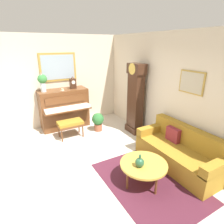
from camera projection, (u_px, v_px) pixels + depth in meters
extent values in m
cube|color=beige|center=(78.00, 169.00, 4.07)|extent=(6.40, 6.00, 0.10)
cube|color=beige|center=(46.00, 83.00, 5.70)|extent=(0.10, 4.90, 2.80)
cube|color=#B28E3D|center=(58.00, 67.00, 5.67)|extent=(0.03, 1.10, 0.84)
cube|color=#9EB2C1|center=(58.00, 67.00, 5.66)|extent=(0.01, 0.98, 0.72)
cube|color=beige|center=(166.00, 91.00, 4.68)|extent=(5.30, 0.10, 2.80)
cube|color=#B28E3D|center=(192.00, 82.00, 3.92)|extent=(0.60, 0.03, 0.48)
cube|color=#BCB299|center=(191.00, 82.00, 3.91)|extent=(0.54, 0.01, 0.42)
cube|color=#4C1E2D|center=(149.00, 182.00, 3.61)|extent=(2.10, 1.50, 0.01)
cube|color=brown|center=(64.00, 108.00, 5.86)|extent=(0.60, 1.44, 1.21)
cube|color=brown|center=(68.00, 110.00, 5.49)|extent=(0.28, 1.38, 0.04)
cube|color=white|center=(68.00, 108.00, 5.47)|extent=(0.26, 1.32, 0.08)
cube|color=brown|center=(66.00, 99.00, 5.47)|extent=(0.03, 1.20, 0.20)
cube|color=brown|center=(70.00, 125.00, 5.25)|extent=(0.42, 0.70, 0.04)
cube|color=olive|center=(70.00, 123.00, 5.23)|extent=(0.40, 0.68, 0.08)
cylinder|color=brown|center=(62.00, 136.00, 5.05)|extent=(0.04, 0.04, 0.36)
cylinder|color=brown|center=(83.00, 131.00, 5.33)|extent=(0.04, 0.04, 0.36)
cylinder|color=brown|center=(59.00, 131.00, 5.31)|extent=(0.04, 0.04, 0.36)
cylinder|color=brown|center=(79.00, 127.00, 5.59)|extent=(0.04, 0.04, 0.36)
cube|color=#3D2316|center=(134.00, 129.00, 5.69)|extent=(0.52, 0.34, 0.18)
cube|color=#3D2316|center=(135.00, 103.00, 5.41)|extent=(0.44, 0.28, 1.78)
cube|color=#3D2316|center=(137.00, 69.00, 5.07)|extent=(0.52, 0.32, 0.28)
cylinder|color=gold|center=(132.00, 69.00, 5.00)|extent=(0.30, 0.02, 0.30)
cylinder|color=gold|center=(134.00, 102.00, 5.37)|extent=(0.03, 0.03, 0.70)
cube|color=olive|center=(177.00, 157.00, 4.05)|extent=(1.90, 0.80, 0.42)
cube|color=olive|center=(189.00, 137.00, 4.05)|extent=(1.90, 0.20, 0.44)
cube|color=olive|center=(152.00, 130.00, 4.65)|extent=(0.18, 0.80, 0.20)
cube|color=olive|center=(218.00, 167.00, 3.25)|extent=(0.18, 0.80, 0.20)
cube|color=maroon|center=(173.00, 135.00, 4.23)|extent=(0.34, 0.12, 0.32)
cylinder|color=gold|center=(144.00, 164.00, 3.48)|extent=(0.88, 0.88, 0.04)
torus|color=brown|center=(144.00, 164.00, 3.48)|extent=(0.88, 0.88, 0.04)
cylinder|color=brown|center=(157.00, 168.00, 3.72)|extent=(0.04, 0.04, 0.38)
cylinder|color=brown|center=(156.00, 185.00, 3.26)|extent=(0.04, 0.04, 0.38)
cylinder|color=brown|center=(127.00, 180.00, 3.39)|extent=(0.04, 0.04, 0.38)
cylinder|color=brown|center=(132.00, 164.00, 3.85)|extent=(0.04, 0.04, 0.38)
cube|color=#3D2316|center=(73.00, 84.00, 5.74)|extent=(0.12, 0.18, 0.30)
cylinder|color=white|center=(73.00, 82.00, 5.67)|extent=(0.01, 0.11, 0.11)
cone|color=#3D2316|center=(72.00, 77.00, 5.67)|extent=(0.10, 0.10, 0.08)
cylinder|color=silver|center=(43.00, 87.00, 5.34)|extent=(0.15, 0.15, 0.26)
sphere|color=#387F3D|center=(42.00, 79.00, 5.26)|extent=(0.26, 0.26, 0.26)
cone|color=#D199B7|center=(41.00, 74.00, 5.18)|extent=(0.06, 0.06, 0.16)
cylinder|color=beige|center=(63.00, 90.00, 5.52)|extent=(0.12, 0.12, 0.01)
cylinder|color=beige|center=(62.00, 90.00, 5.51)|extent=(0.08, 0.08, 0.06)
cylinder|color=#234C33|center=(140.00, 166.00, 3.39)|extent=(0.09, 0.09, 0.01)
sphere|color=#285638|center=(140.00, 162.00, 3.36)|extent=(0.17, 0.17, 0.17)
cylinder|color=#285638|center=(140.00, 157.00, 3.32)|extent=(0.04, 0.04, 0.08)
cylinder|color=#935138|center=(98.00, 127.00, 5.74)|extent=(0.24, 0.24, 0.22)
sphere|color=#2D6B33|center=(98.00, 119.00, 5.64)|extent=(0.36, 0.36, 0.36)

